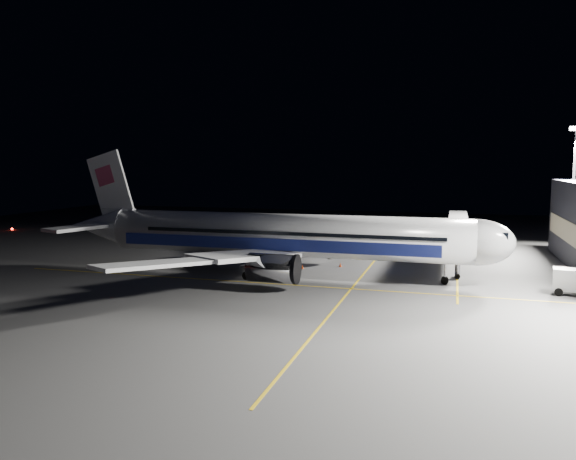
# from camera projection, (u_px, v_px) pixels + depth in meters

# --- Properties ---
(ground) EXTENTS (200.00, 200.00, 0.00)m
(ground) POSITION_uv_depth(u_px,v_px,m) (285.00, 274.00, 74.59)
(ground) COLOR #4C4C4F
(ground) RESTS_ON ground
(guide_line_main) EXTENTS (0.25, 80.00, 0.01)m
(guide_line_main) POSITION_uv_depth(u_px,v_px,m) (360.00, 279.00, 71.75)
(guide_line_main) COLOR gold
(guide_line_main) RESTS_ON ground
(guide_line_cross) EXTENTS (70.00, 0.25, 0.01)m
(guide_line_cross) POSITION_uv_depth(u_px,v_px,m) (271.00, 284.00, 68.88)
(guide_line_cross) COLOR gold
(guide_line_cross) RESTS_ON ground
(guide_line_side) EXTENTS (0.25, 40.00, 0.01)m
(guide_line_side) POSITION_uv_depth(u_px,v_px,m) (457.00, 270.00, 77.87)
(guide_line_side) COLOR gold
(guide_line_side) RESTS_ON ground
(airliner) EXTENTS (61.48, 54.22, 16.64)m
(airliner) POSITION_uv_depth(u_px,v_px,m) (277.00, 236.00, 74.27)
(airliner) COLOR silver
(airliner) RESTS_ON ground
(jet_bridge) EXTENTS (3.60, 34.40, 6.30)m
(jet_bridge) POSITION_uv_depth(u_px,v_px,m) (458.00, 230.00, 84.98)
(jet_bridge) COLOR #B2B2B7
(jet_bridge) RESTS_ON ground
(floodlight_mast_north) EXTENTS (2.40, 0.68, 20.70)m
(floodlight_mast_north) POSITION_uv_depth(u_px,v_px,m) (574.00, 177.00, 92.20)
(floodlight_mast_north) COLOR #59595E
(floodlight_mast_north) RESTS_ON ground
(baggage_tug) EXTENTS (2.66, 2.30, 1.69)m
(baggage_tug) POSITION_uv_depth(u_px,v_px,m) (318.00, 246.00, 95.20)
(baggage_tug) COLOR black
(baggage_tug) RESTS_ON ground
(safety_cone_a) EXTENTS (0.40, 0.40, 0.60)m
(safety_cone_a) POSITION_uv_depth(u_px,v_px,m) (302.00, 267.00, 78.38)
(safety_cone_a) COLOR #EB3C09
(safety_cone_a) RESTS_ON ground
(safety_cone_b) EXTENTS (0.40, 0.40, 0.60)m
(safety_cone_b) POSITION_uv_depth(u_px,v_px,m) (340.00, 265.00, 79.95)
(safety_cone_b) COLOR #EB3C09
(safety_cone_b) RESTS_ON ground
(safety_cone_c) EXTENTS (0.41, 0.41, 0.61)m
(safety_cone_c) POSITION_uv_depth(u_px,v_px,m) (260.00, 254.00, 88.91)
(safety_cone_c) COLOR #EB3C09
(safety_cone_c) RESTS_ON ground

